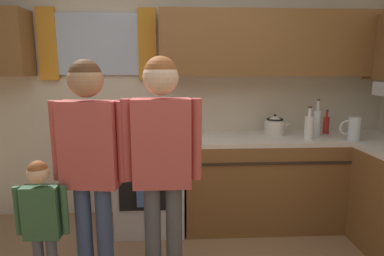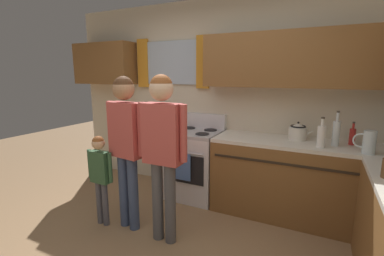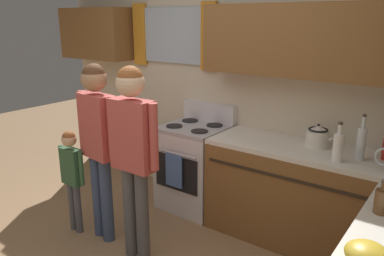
# 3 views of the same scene
# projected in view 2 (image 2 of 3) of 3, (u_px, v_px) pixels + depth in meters

# --- Properties ---
(back_wall_unit) EXTENTS (4.60, 0.42, 2.60)m
(back_wall_unit) POSITION_uv_depth(u_px,v_px,m) (221.00, 86.00, 3.57)
(back_wall_unit) COLOR beige
(back_wall_unit) RESTS_ON ground
(kitchen_counter_run) EXTENTS (2.12, 1.97, 0.90)m
(kitchen_counter_run) POSITION_uv_depth(u_px,v_px,m) (339.00, 201.00, 2.56)
(kitchen_counter_run) COLOR brown
(kitchen_counter_run) RESTS_ON ground
(stove_oven) EXTENTS (0.64, 0.67, 1.10)m
(stove_oven) POSITION_uv_depth(u_px,v_px,m) (195.00, 163.00, 3.63)
(stove_oven) COLOR silver
(stove_oven) RESTS_ON ground
(bottle_tall_clear) EXTENTS (0.07, 0.07, 0.37)m
(bottle_tall_clear) POSITION_uv_depth(u_px,v_px,m) (336.00, 133.00, 2.79)
(bottle_tall_clear) COLOR silver
(bottle_tall_clear) RESTS_ON kitchen_counter_run
(bottle_milk_white) EXTENTS (0.08, 0.08, 0.31)m
(bottle_milk_white) POSITION_uv_depth(u_px,v_px,m) (321.00, 136.00, 2.73)
(bottle_milk_white) COLOR white
(bottle_milk_white) RESTS_ON kitchen_counter_run
(bottle_sauce_red) EXTENTS (0.06, 0.06, 0.25)m
(bottle_sauce_red) POSITION_uv_depth(u_px,v_px,m) (352.00, 136.00, 2.85)
(bottle_sauce_red) COLOR red
(bottle_sauce_red) RESTS_ON kitchen_counter_run
(stovetop_kettle) EXTENTS (0.27, 0.20, 0.21)m
(stovetop_kettle) POSITION_uv_depth(u_px,v_px,m) (298.00, 131.00, 3.07)
(stovetop_kettle) COLOR silver
(stovetop_kettle) RESTS_ON kitchen_counter_run
(water_pitcher) EXTENTS (0.19, 0.11, 0.22)m
(water_pitcher) POSITION_uv_depth(u_px,v_px,m) (368.00, 142.00, 2.52)
(water_pitcher) COLOR silver
(water_pitcher) RESTS_ON kitchen_counter_run
(adult_holding_child) EXTENTS (0.50, 0.22, 1.62)m
(adult_holding_child) POSITION_uv_depth(u_px,v_px,m) (126.00, 136.00, 2.76)
(adult_holding_child) COLOR #38476B
(adult_holding_child) RESTS_ON ground
(adult_in_plaid) EXTENTS (0.51, 0.22, 1.63)m
(adult_in_plaid) POSITION_uv_depth(u_px,v_px,m) (163.00, 140.00, 2.52)
(adult_in_plaid) COLOR #4C4C51
(adult_in_plaid) RESTS_ON ground
(small_child) EXTENTS (0.34, 0.13, 1.00)m
(small_child) POSITION_uv_depth(u_px,v_px,m) (100.00, 170.00, 2.89)
(small_child) COLOR #4C4C56
(small_child) RESTS_ON ground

